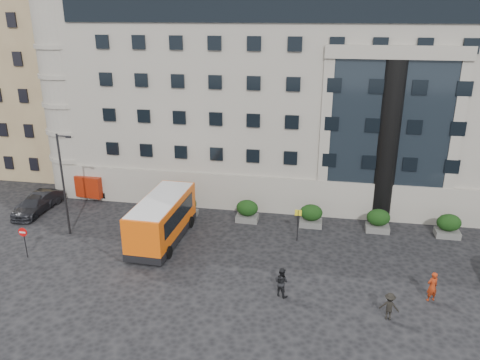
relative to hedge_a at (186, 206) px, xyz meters
The scene contains 21 objects.
ground 8.81m from the hedge_a, 62.85° to the right, with size 120.00×120.00×0.00m, color black.
civic_building 19.15m from the hedge_a, 54.85° to the left, with size 44.00×24.00×18.00m, color gray.
entrance_column 17.13m from the hedge_a, ahead, with size 1.80×1.80×13.00m, color black.
apartment_near 25.12m from the hedge_a, 148.62° to the left, with size 14.00×14.00×20.00m, color #8F7553.
apartment_far 39.27m from the hedge_a, 127.29° to the left, with size 13.00×13.00×22.00m, color brown.
hedge_a is the anchor object (origin of this frame).
hedge_b 5.20m from the hedge_a, ahead, with size 1.80×1.26×1.84m.
hedge_c 10.40m from the hedge_a, ahead, with size 1.80×1.26×1.84m.
hedge_d 15.60m from the hedge_a, ahead, with size 1.80×1.26×1.84m.
hedge_e 20.80m from the hedge_a, ahead, with size 1.80×1.26×1.84m.
street_lamp 9.89m from the hedge_a, 148.84° to the right, with size 1.16×0.18×8.00m.
bus_stop_sign 9.94m from the hedge_a, 16.42° to the right, with size 0.50×0.08×2.52m.
no_entry_sign 12.64m from the hedge_a, 135.52° to the right, with size 0.64×0.16×2.32m.
minibus 4.61m from the hedge_a, 96.19° to the right, with size 3.17×8.08×3.34m.
red_truck 10.45m from the hedge_a, 153.46° to the left, with size 3.43×6.24×3.20m.
parked_car_b 13.03m from the hedge_a, behind, with size 1.57×4.51×1.48m, color black.
parked_car_c 13.12m from the hedge_a, behind, with size 1.98×4.88×1.42m, color black.
parked_car_d 15.26m from the hedge_a, 148.45° to the left, with size 2.16×4.68×1.30m, color black.
pedestrian_a 20.08m from the hedge_a, 27.07° to the right, with size 0.70×0.46×1.91m, color #972A0F.
pedestrian_b 13.64m from the hedge_a, 48.56° to the right, with size 0.91×0.71×1.88m, color black.
pedestrian_c 19.02m from the hedge_a, 37.00° to the right, with size 1.07×0.61×1.65m, color black.
Camera 1 is at (7.00, -26.91, 16.32)m, focal length 35.00 mm.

